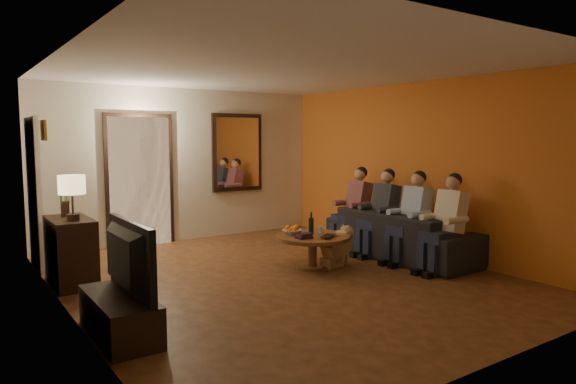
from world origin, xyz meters
TOP-DOWN VIEW (x-y plane):
  - floor at (0.00, 0.00)m, footprint 5.00×6.00m
  - ceiling at (0.00, 0.00)m, footprint 5.00×6.00m
  - back_wall at (0.00, 3.00)m, footprint 5.00×0.02m
  - front_wall at (0.00, -3.00)m, footprint 5.00×0.02m
  - left_wall at (-2.50, 0.00)m, footprint 0.02×6.00m
  - right_wall at (2.50, 0.00)m, footprint 0.02×6.00m
  - orange_accent at (2.49, 0.00)m, footprint 0.01×6.00m
  - kitchen_doorway at (-0.80, 2.98)m, footprint 1.00×0.06m
  - door_trim at (-0.80, 2.97)m, footprint 1.12×0.04m
  - fridge_glimpse at (-0.55, 2.98)m, footprint 0.45×0.03m
  - mirror_frame at (1.00, 2.96)m, footprint 1.00×0.05m
  - mirror_glass at (1.00, 2.93)m, footprint 0.86×0.02m
  - white_door at (-2.46, 2.30)m, footprint 0.06×0.85m
  - framed_art at (-2.47, 1.30)m, footprint 0.03×0.28m
  - art_canvas at (-2.46, 1.30)m, footprint 0.01×0.22m
  - dresser at (-2.25, 1.20)m, footprint 0.45×0.91m
  - table_lamp at (-2.25, 0.98)m, footprint 0.30×0.30m
  - flower_vase at (-2.25, 1.42)m, footprint 0.14×0.14m
  - tv_stand at (-2.25, -0.77)m, footprint 0.45×1.11m
  - tv at (-2.25, -0.77)m, footprint 1.15×0.15m
  - sofa at (2.08, -0.06)m, footprint 2.39×0.94m
  - person_a at (1.98, -0.96)m, footprint 0.60×0.40m
  - person_b at (1.98, -0.36)m, footprint 0.60×0.40m
  - person_c at (1.98, 0.24)m, footprint 0.60×0.40m
  - person_d at (1.98, 0.84)m, footprint 0.60×0.40m
  - dog at (0.97, 0.09)m, footprint 0.60×0.34m
  - coffee_table at (0.63, 0.19)m, footprint 1.26×1.26m
  - bowl at (0.45, 0.41)m, footprint 0.26×0.26m
  - oranges at (0.45, 0.41)m, footprint 0.20×0.20m
  - wine_bottle at (0.68, 0.29)m, footprint 0.07×0.07m
  - wine_glass at (0.81, 0.24)m, footprint 0.06×0.06m
  - book_stack at (0.41, 0.09)m, footprint 0.20×0.15m
  - laptop at (0.73, -0.09)m, footprint 0.39×0.36m

SIDE VIEW (x-z plane):
  - floor at x=0.00m, z-range -0.01..0.01m
  - tv_stand at x=-2.25m, z-range 0.00..0.37m
  - coffee_table at x=0.63m, z-range 0.00..0.45m
  - dog at x=0.97m, z-range 0.00..0.56m
  - sofa at x=2.08m, z-range 0.00..0.70m
  - dresser at x=-2.25m, z-range 0.00..0.81m
  - laptop at x=0.73m, z-range 0.45..0.48m
  - bowl at x=0.45m, z-range 0.45..0.51m
  - book_stack at x=0.41m, z-range 0.45..0.52m
  - wine_glass at x=0.81m, z-range 0.45..0.55m
  - oranges at x=0.45m, z-range 0.51..0.59m
  - person_a at x=1.98m, z-range 0.00..1.20m
  - person_b at x=1.98m, z-range 0.00..1.20m
  - person_c at x=1.98m, z-range 0.00..1.20m
  - person_d at x=1.98m, z-range 0.00..1.20m
  - wine_bottle at x=0.68m, z-range 0.45..0.76m
  - tv at x=-2.25m, z-range 0.37..1.03m
  - fridge_glimpse at x=-0.55m, z-range 0.05..1.75m
  - white_door at x=-2.46m, z-range 0.00..2.04m
  - flower_vase at x=-2.25m, z-range 0.81..1.25m
  - kitchen_doorway at x=-0.80m, z-range 0.00..2.10m
  - door_trim at x=-0.80m, z-range -0.06..2.16m
  - table_lamp at x=-2.25m, z-range 0.81..1.35m
  - back_wall at x=0.00m, z-range 0.00..2.60m
  - front_wall at x=0.00m, z-range 0.00..2.60m
  - left_wall at x=-2.50m, z-range 0.00..2.60m
  - right_wall at x=2.50m, z-range 0.00..2.60m
  - orange_accent at x=2.49m, z-range 0.00..2.60m
  - mirror_frame at x=1.00m, z-range 0.80..2.20m
  - mirror_glass at x=1.00m, z-range 0.87..2.13m
  - framed_art at x=-2.47m, z-range 1.73..1.97m
  - art_canvas at x=-2.46m, z-range 1.76..1.94m
  - ceiling at x=0.00m, z-range 2.60..2.60m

